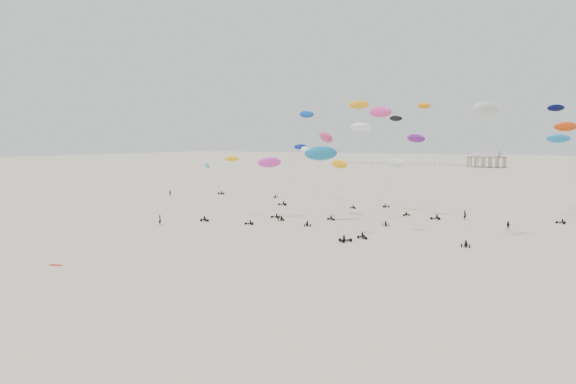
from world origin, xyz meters
The scene contains 28 objects.
ground_plane centered at (0.00, 200.00, 0.00)m, with size 900.00×900.00×0.00m, color beige.
pavilion_main centered at (-10.00, 350.00, 4.22)m, with size 21.00×13.00×9.80m.
pier_fence centered at (-62.00, 350.00, 0.77)m, with size 80.20×0.20×1.50m.
rig_0 centered at (9.19, 102.60, 17.72)m, with size 9.68×4.51×24.40m.
rig_1 centered at (41.59, 138.72, 19.12)m, with size 9.53×8.00×24.86m.
rig_2 centered at (-19.30, 129.07, 16.92)m, with size 4.58×13.28×24.91m.
rig_3 centered at (14.59, 119.95, 15.50)m, with size 4.73×6.19×24.71m.
rig_4 centered at (-30.73, 147.01, 10.85)m, with size 4.26×17.59×19.73m.
rig_5 centered at (4.29, 134.23, 16.42)m, with size 3.92×8.71×22.75m.
rig_6 centered at (-0.96, 125.20, 17.16)m, with size 5.46×4.82×20.81m.
rig_7 centered at (17.26, 90.42, 7.42)m, with size 6.01×9.91×13.94m.
rig_8 centered at (33.07, 92.57, 18.43)m, with size 4.66×10.36×22.74m.
rig_10 centered at (-54.64, 137.43, 6.30)m, with size 8.97×4.18×9.88m.
rig_11 centered at (-19.01, 92.52, 6.39)m, with size 4.76×8.85×13.58m.
rig_12 centered at (-5.23, 102.29, 11.35)m, with size 9.23×5.69×15.36m.
rig_13 centered at (-10.34, 97.72, 10.55)m, with size 4.78×12.29×14.15m.
rig_14 centered at (6.36, 116.01, 20.46)m, with size 9.28×16.67×25.75m.
rig_15 centered at (1.32, 98.46, 12.70)m, with size 6.57×9.43×15.49m.
rig_16 centered at (43.59, 136.58, 15.16)m, with size 8.44×5.91×20.57m.
rig_17 centered at (42.08, 126.90, 13.63)m, with size 5.12×9.69×18.17m.
rig_18 centered at (12.32, 84.36, 7.15)m, with size 6.36×7.12×13.27m.
rig_19 centered at (-1.90, 105.54, 15.08)m, with size 9.75×13.50×19.45m.
rig_20 centered at (16.38, 115.76, 13.33)m, with size 8.85×4.63×17.98m.
spectator_0 centered at (-24.78, 81.23, 0.00)m, with size 0.82×0.57×2.26m, color black.
spectator_1 centered at (35.30, 108.05, 0.00)m, with size 0.92×0.53×1.88m, color black.
spectator_2 centered at (-60.41, 125.11, 0.00)m, with size 1.19×0.64×2.01m, color black.
spectator_3 centered at (25.56, 117.47, 0.00)m, with size 0.84×0.58×2.30m, color black.
grounded_kite_b centered at (-12.61, 47.56, 0.00)m, with size 1.80×0.70×0.07m, color red.
Camera 1 is at (49.67, -0.98, 16.54)m, focal length 35.00 mm.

